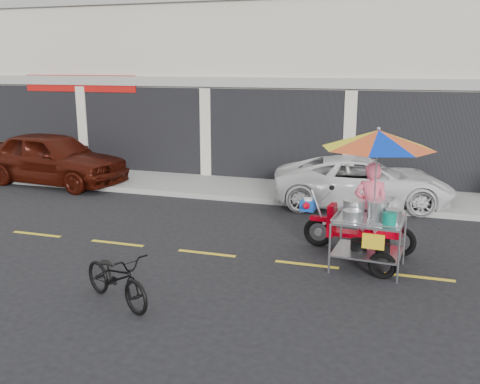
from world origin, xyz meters
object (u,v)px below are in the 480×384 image
(maroon_sedan, at_px, (53,158))
(food_vendor_rig, at_px, (373,178))
(white_pickup, at_px, (363,181))
(near_bicycle, at_px, (116,277))

(maroon_sedan, distance_m, food_vendor_rig, 10.64)
(food_vendor_rig, bearing_deg, maroon_sedan, 163.03)
(maroon_sedan, relative_size, food_vendor_rig, 1.84)
(white_pickup, bearing_deg, near_bicycle, 146.62)
(white_pickup, distance_m, food_vendor_rig, 4.33)
(white_pickup, xyz_separation_m, near_bicycle, (-3.11, -7.22, -0.21))
(white_pickup, height_order, food_vendor_rig, food_vendor_rig)
(maroon_sedan, distance_m, near_bicycle, 9.36)
(near_bicycle, xyz_separation_m, food_vendor_rig, (3.60, 3.03, 1.20))
(maroon_sedan, distance_m, white_pickup, 9.37)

